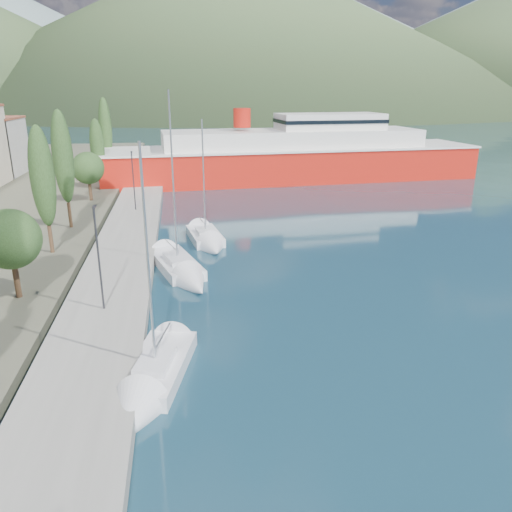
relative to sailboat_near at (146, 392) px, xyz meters
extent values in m
plane|color=#183848|center=(6.22, 114.46, -0.32)|extent=(1400.00, 1400.00, 0.00)
cube|color=gray|center=(-2.78, 20.46, 0.08)|extent=(5.00, 88.00, 0.80)
cone|color=slate|center=(86.22, 674.46, 89.68)|extent=(760.00, 760.00, 180.00)
cone|color=#425833|center=(46.22, 394.46, 57.18)|extent=(480.00, 480.00, 115.00)
cone|color=#425833|center=(266.22, 374.46, 44.68)|extent=(420.00, 420.00, 90.00)
cylinder|color=#47301E|center=(-8.23, 11.07, 1.52)|extent=(0.36, 0.36, 2.28)
sphere|color=#2C4920|center=(-8.23, 11.07, 4.12)|extent=(3.64, 3.64, 3.64)
cylinder|color=#47301E|center=(-8.23, 20.06, 1.46)|extent=(0.30, 0.30, 2.16)
ellipsoid|color=#2C4920|center=(-8.23, 20.06, 6.36)|extent=(1.80, 1.80, 7.64)
cylinder|color=#47301E|center=(-8.23, 27.68, 1.55)|extent=(0.30, 0.30, 2.33)
ellipsoid|color=#2C4920|center=(-8.23, 27.68, 6.85)|extent=(1.80, 1.80, 8.27)
cylinder|color=#47301E|center=(-8.23, 39.60, 1.51)|extent=(0.36, 0.36, 2.26)
sphere|color=#2C4920|center=(-8.23, 39.60, 4.09)|extent=(3.62, 3.62, 3.62)
cylinder|color=#47301E|center=(-8.23, 47.86, 1.34)|extent=(0.30, 0.30, 1.91)
ellipsoid|color=#2C4920|center=(-8.23, 47.86, 5.68)|extent=(1.80, 1.80, 6.78)
cylinder|color=#47301E|center=(-8.23, 57.15, 1.60)|extent=(0.30, 0.30, 2.45)
ellipsoid|color=#2C4920|center=(-8.23, 57.15, 7.17)|extent=(1.80, 1.80, 8.68)
cylinder|color=#2D2D33|center=(-2.78, 8.26, 3.48)|extent=(0.12, 0.12, 6.00)
cube|color=#2D2D33|center=(-2.78, 8.51, 6.48)|extent=(0.15, 0.50, 0.12)
cylinder|color=#2D2D33|center=(-2.78, 33.60, 3.48)|extent=(0.12, 0.12, 6.00)
cube|color=#2D2D33|center=(-2.78, 33.85, 6.48)|extent=(0.15, 0.50, 0.12)
cube|color=silver|center=(0.50, 1.97, -0.05)|extent=(3.89, 6.47, 0.97)
cube|color=silver|center=(0.40, 1.58, 0.59)|extent=(2.03, 2.71, 0.38)
cylinder|color=silver|center=(0.40, 1.58, 5.54)|extent=(0.12, 0.12, 10.21)
cone|color=silver|center=(-0.45, -1.79, -0.05)|extent=(3.09, 3.34, 2.47)
cube|color=silver|center=(1.36, 16.73, -0.04)|extent=(4.39, 7.46, 0.99)
cube|color=silver|center=(1.49, 16.28, 0.62)|extent=(2.24, 3.13, 0.39)
cylinder|color=silver|center=(1.49, 16.28, 6.52)|extent=(0.12, 0.12, 12.14)
cone|color=silver|center=(2.61, 12.41, -0.04)|extent=(3.35, 3.86, 2.54)
cube|color=silver|center=(3.95, 23.91, -0.05)|extent=(3.29, 6.01, 0.98)
cube|color=silver|center=(4.01, 23.53, 0.61)|extent=(1.81, 2.48, 0.38)
cylinder|color=silver|center=(4.01, 23.53, 5.34)|extent=(0.12, 0.12, 9.80)
cone|color=silver|center=(4.48, 20.29, -0.05)|extent=(2.86, 3.00, 2.50)
cube|color=red|center=(18.64, 53.66, 1.75)|extent=(55.16, 15.00, 5.26)
cube|color=silver|center=(18.64, 53.66, 4.38)|extent=(55.57, 15.36, 0.28)
cube|color=silver|center=(18.64, 53.66, 5.51)|extent=(38.17, 11.92, 2.82)
cube|color=silver|center=(24.27, 54.05, 8.05)|extent=(15.71, 8.03, 2.26)
cylinder|color=red|center=(11.14, 53.15, 8.70)|extent=(2.44, 2.44, 2.63)
camera|label=1|loc=(1.91, -19.32, 12.64)|focal=35.00mm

